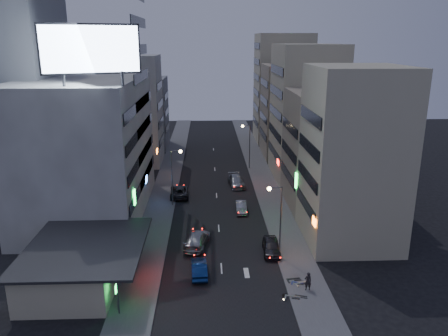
{
  "coord_description": "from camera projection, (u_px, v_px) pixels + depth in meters",
  "views": [
    {
      "loc": [
        -1.32,
        -36.13,
        22.57
      ],
      "look_at": [
        0.83,
        18.51,
        6.52
      ],
      "focal_mm": 35.0,
      "sensor_mm": 36.0,
      "label": 1
    }
  ],
  "objects": [
    {
      "name": "road_car_silver",
      "position": [
        197.0,
        239.0,
        49.54
      ],
      "size": [
        3.41,
        5.99,
        1.64
      ],
      "primitive_type": "imported",
      "rotation": [
        0.0,
        0.0,
        2.93
      ],
      "color": "#999CA0",
      "rests_on": "ground"
    },
    {
      "name": "scooter_black_a",
      "position": [
        308.0,
        291.0,
        39.66
      ],
      "size": [
        1.05,
        1.78,
        1.03
      ],
      "primitive_type": null,
      "rotation": [
        0.0,
        0.0,
        1.26
      ],
      "color": "black",
      "rests_on": "sidewalk_right"
    },
    {
      "name": "scooter_blue",
      "position": [
        304.0,
        278.0,
        41.86
      ],
      "size": [
        1.05,
        1.79,
        1.04
      ],
      "primitive_type": null,
      "rotation": [
        0.0,
        0.0,
        1.27
      ],
      "color": "navy",
      "rests_on": "sidewalk_right"
    },
    {
      "name": "far_right_a",
      "position": [
        291.0,
        111.0,
        87.04
      ],
      "size": [
        11.0,
        12.0,
        18.0
      ],
      "primitive_type": "cube",
      "color": "gray",
      "rests_on": "ground"
    },
    {
      "name": "sidewalk_left",
      "position": [
        166.0,
        187.0,
        69.49
      ],
      "size": [
        4.0,
        120.0,
        0.12
      ],
      "primitive_type": "cube",
      "color": "#4C4C4F",
      "rests_on": "ground"
    },
    {
      "name": "shophouse_near",
      "position": [
        353.0,
        157.0,
        48.87
      ],
      "size": [
        10.0,
        11.0,
        20.0
      ],
      "primitive_type": "cube",
      "color": "#B1A78B",
      "rests_on": "ground"
    },
    {
      "name": "white_building",
      "position": [
        87.0,
        148.0,
        57.05
      ],
      "size": [
        14.0,
        24.0,
        18.0
      ],
      "primitive_type": "cube",
      "color": "#B9B9B4",
      "rests_on": "ground"
    },
    {
      "name": "scooter_black_b",
      "position": [
        300.0,
        272.0,
        42.75
      ],
      "size": [
        0.95,
        2.12,
        1.25
      ],
      "primitive_type": null,
      "rotation": [
        0.0,
        0.0,
        1.71
      ],
      "color": "black",
      "rests_on": "sidewalk_right"
    },
    {
      "name": "far_right_b",
      "position": [
        282.0,
        88.0,
        99.63
      ],
      "size": [
        12.0,
        12.0,
        24.0
      ],
      "primitive_type": "cube",
      "color": "#B1A78B",
      "rests_on": "ground"
    },
    {
      "name": "billboard",
      "position": [
        91.0,
        50.0,
        44.02
      ],
      "size": [
        9.52,
        3.75,
        6.2
      ],
      "rotation": [
        0.0,
        0.0,
        0.35
      ],
      "color": "#595B60",
      "rests_on": "white_building"
    },
    {
      "name": "ground",
      "position": [
        223.0,
        290.0,
        41.05
      ],
      "size": [
        180.0,
        180.0,
        0.0
      ],
      "primitive_type": "plane",
      "color": "black",
      "rests_on": "ground"
    },
    {
      "name": "grey_tower",
      "position": [
        19.0,
        84.0,
        57.33
      ],
      "size": [
        10.0,
        14.0,
        34.0
      ],
      "primitive_type": "cube",
      "color": "slate",
      "rests_on": "ground"
    },
    {
      "name": "far_left_b",
      "position": [
        139.0,
        113.0,
        93.94
      ],
      "size": [
        12.0,
        10.0,
        15.0
      ],
      "primitive_type": "cube",
      "color": "slate",
      "rests_on": "ground"
    },
    {
      "name": "scooter_silver_a",
      "position": [
        300.0,
        291.0,
        39.59
      ],
      "size": [
        1.17,
        2.12,
        1.23
      ],
      "primitive_type": null,
      "rotation": [
        0.0,
        0.0,
        1.31
      ],
      "color": "#939399",
      "rests_on": "sidewalk_right"
    },
    {
      "name": "parked_car_right_near",
      "position": [
        271.0,
        246.0,
        47.95
      ],
      "size": [
        2.09,
        4.68,
        1.56
      ],
      "primitive_type": "imported",
      "rotation": [
        0.0,
        0.0,
        -0.05
      ],
      "color": "#2B2A30",
      "rests_on": "ground"
    },
    {
      "name": "scooter_silver_b",
      "position": [
        305.0,
        276.0,
        42.2
      ],
      "size": [
        1.19,
        1.88,
        1.09
      ],
      "primitive_type": null,
      "rotation": [
        0.0,
        0.0,
        1.93
      ],
      "color": "#B0B3B8",
      "rests_on": "sidewalk_right"
    },
    {
      "name": "street_lamp_right_far",
      "position": [
        248.0,
        140.0,
        78.11
      ],
      "size": [
        1.6,
        0.44,
        8.02
      ],
      "color": "#595B60",
      "rests_on": "sidewalk_right"
    },
    {
      "name": "sidewalk_right",
      "position": [
        266.0,
        186.0,
        70.1
      ],
      "size": [
        4.0,
        120.0,
        0.12
      ],
      "primitive_type": "cube",
      "color": "#4C4C4F",
      "rests_on": "ground"
    },
    {
      "name": "parked_car_right_far",
      "position": [
        236.0,
        181.0,
        70.08
      ],
      "size": [
        2.88,
        5.8,
        1.62
      ],
      "primitive_type": "imported",
      "rotation": [
        0.0,
        0.0,
        0.11
      ],
      "color": "#909497",
      "rests_on": "ground"
    },
    {
      "name": "road_car_blue",
      "position": [
        199.0,
        268.0,
        43.5
      ],
      "size": [
        1.79,
        4.47,
        1.45
      ],
      "primitive_type": "imported",
      "rotation": [
        0.0,
        0.0,
        3.2
      ],
      "color": "navy",
      "rests_on": "ground"
    },
    {
      "name": "street_lamp_left",
      "position": [
        174.0,
        169.0,
        60.41
      ],
      "size": [
        1.6,
        0.44,
        8.02
      ],
      "color": "#595B60",
      "rests_on": "sidewalk_left"
    },
    {
      "name": "shophouse_mid",
      "position": [
        329.0,
        149.0,
        60.47
      ],
      "size": [
        11.0,
        12.0,
        16.0
      ],
      "primitive_type": "cube",
      "color": "gray",
      "rests_on": "ground"
    },
    {
      "name": "parked_car_left",
      "position": [
        179.0,
        191.0,
        65.4
      ],
      "size": [
        2.92,
        5.84,
        1.59
      ],
      "primitive_type": "imported",
      "rotation": [
        0.0,
        0.0,
        3.19
      ],
      "color": "#25262A",
      "rests_on": "ground"
    },
    {
      "name": "person",
      "position": [
        308.0,
        281.0,
        40.57
      ],
      "size": [
        0.68,
        0.47,
        1.81
      ],
      "primitive_type": "imported",
      "rotation": [
        0.0,
        0.0,
        3.2
      ],
      "color": "black",
      "rests_on": "sidewalk_right"
    },
    {
      "name": "food_court",
      "position": [
        78.0,
        263.0,
        41.88
      ],
      "size": [
        11.0,
        13.0,
        3.88
      ],
      "color": "#B1A78B",
      "rests_on": "ground"
    },
    {
      "name": "far_left_a",
      "position": [
        130.0,
        111.0,
        80.79
      ],
      "size": [
        11.0,
        10.0,
        20.0
      ],
      "primitive_type": "cube",
      "color": "#B9B9B4",
      "rests_on": "ground"
    },
    {
      "name": "parked_car_right_mid",
      "position": [
        241.0,
        207.0,
        59.56
      ],
      "size": [
        1.51,
        4.11,
        1.34
      ],
      "primitive_type": "imported",
      "rotation": [
        0.0,
        0.0,
        -0.02
      ],
      "color": "#9A9CA2",
      "rests_on": "ground"
    },
    {
      "name": "street_lamp_right_near",
      "position": [
        277.0,
        212.0,
        45.51
      ],
      "size": [
        1.6,
        0.44,
        8.02
      ],
      "color": "#595B60",
      "rests_on": "sidewalk_right"
    },
    {
      "name": "shophouse_far",
      "position": [
        306.0,
        113.0,
        72.07
      ],
      "size": [
        10.0,
        14.0,
        22.0
      ],
      "primitive_type": "cube",
      "color": "#B1A78B",
      "rests_on": "ground"
    }
  ]
}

